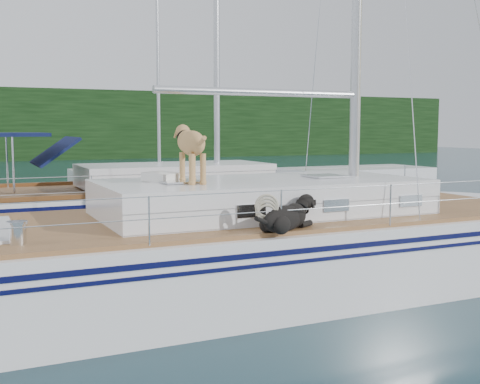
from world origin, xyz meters
name	(u,v)px	position (x,y,z in m)	size (l,w,h in m)	color
ground	(217,294)	(0.00, 0.00, 0.00)	(120.00, 120.00, 0.00)	black
tree_line	(9,124)	(0.00, 45.00, 3.00)	(90.00, 3.00, 6.00)	black
shore_bank	(9,153)	(0.00, 46.20, 0.60)	(92.00, 1.00, 1.20)	#595147
main_sailboat	(222,252)	(0.09, 0.00, 0.68)	(12.00, 4.04, 14.01)	silver
neighbor_sailboat	(134,208)	(0.30, 6.20, 0.63)	(11.00, 3.50, 13.30)	silver
bg_boat_center	(160,180)	(4.00, 16.00, 0.45)	(7.20, 3.00, 11.65)	silver
bg_boat_east	(356,179)	(12.00, 13.00, 0.46)	(6.40, 3.00, 11.65)	silver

